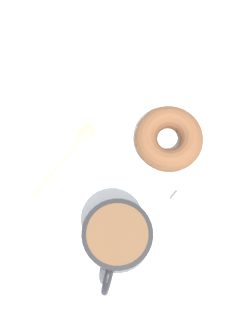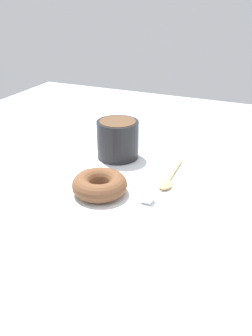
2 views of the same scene
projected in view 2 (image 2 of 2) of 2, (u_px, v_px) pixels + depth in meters
ground_plane at (130, 181)px, 74.04cm from camera, size 120.00×120.00×2.00cm
napkin at (126, 178)px, 72.58cm from camera, size 29.17×29.17×0.30cm
coffee_cup at (118, 138)px, 79.65cm from camera, size 8.89×11.43×8.08cm
donut at (100, 185)px, 66.42cm from camera, size 9.89×9.89×3.29cm
spoon at (168, 180)px, 70.62cm from camera, size 2.51×13.88×0.90cm
sugar_cube at (84, 169)px, 73.93cm from camera, size 1.46×1.46×1.46cm
sugar_cube_extra at (147, 196)px, 64.15cm from camera, size 1.91×1.91×1.91cm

